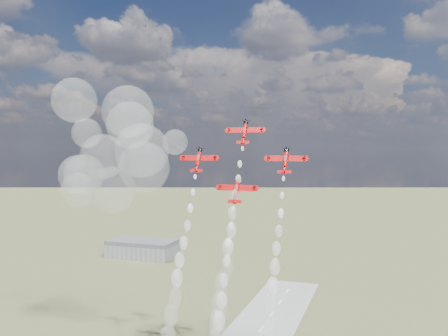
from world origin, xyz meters
name	(u,v)px	position (x,y,z in m)	size (l,w,h in m)	color
hangar	(143,248)	(-120.00, 180.00, 6.50)	(50.00, 28.00, 13.00)	gray
plane_lead	(245,132)	(5.49, 23.72, 87.39)	(12.85, 6.38, 8.55)	#BE0909
plane_left	(198,160)	(-9.99, 19.01, 77.64)	(12.85, 6.38, 8.55)	#BE0909
plane_right	(286,160)	(20.96, 19.01, 77.64)	(12.85, 6.38, 8.55)	#BE0909
plane_slot	(236,190)	(5.49, 14.29, 67.89)	(12.85, 6.38, 8.55)	#BE0909
smoke_trail_lead	(223,283)	(5.42, 1.03, 40.39)	(5.33, 28.20, 55.19)	white
smoke_trail_left	(171,315)	(-9.91, -3.75, 30.09)	(5.38, 28.39, 56.17)	white
smoke_trail_right	(269,327)	(20.89, -3.79, 30.31)	(5.31, 28.23, 56.13)	white
drifted_smoke_cloud	(114,150)	(-47.66, 25.15, 80.94)	(52.16, 32.41, 54.69)	white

